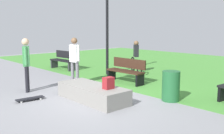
{
  "coord_description": "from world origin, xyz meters",
  "views": [
    {
      "loc": [
        5.72,
        -4.48,
        2.09
      ],
      "look_at": [
        0.01,
        0.71,
        0.9
      ],
      "focal_mm": 41.25,
      "sensor_mm": 36.0,
      "label": 1
    }
  ],
  "objects_px": {
    "concrete_ledge": "(93,93)",
    "lamp_post": "(107,18)",
    "park_bench_by_oak": "(64,60)",
    "trash_bin": "(171,86)",
    "skater_watching": "(75,57)",
    "park_bench_near_lamppost": "(126,70)",
    "skateboard_by_ledge": "(30,98)",
    "backpack_on_ledge": "(108,83)",
    "cyclist_on_bicycle": "(136,59)",
    "skater_performing_trick": "(26,61)"
  },
  "relations": [
    {
      "from": "park_bench_by_oak",
      "to": "park_bench_near_lamppost",
      "type": "distance_m",
      "value": 4.35
    },
    {
      "from": "cyclist_on_bicycle",
      "to": "trash_bin",
      "type": "bearing_deg",
      "value": -34.98
    },
    {
      "from": "skater_watching",
      "to": "park_bench_by_oak",
      "type": "height_order",
      "value": "skater_watching"
    },
    {
      "from": "skateboard_by_ledge",
      "to": "park_bench_near_lamppost",
      "type": "bearing_deg",
      "value": 87.9
    },
    {
      "from": "skater_performing_trick",
      "to": "trash_bin",
      "type": "xyz_separation_m",
      "value": [
        3.79,
        2.59,
        -0.59
      ]
    },
    {
      "from": "trash_bin",
      "to": "cyclist_on_bicycle",
      "type": "relative_size",
      "value": 0.55
    },
    {
      "from": "skater_watching",
      "to": "cyclist_on_bicycle",
      "type": "distance_m",
      "value": 3.49
    },
    {
      "from": "park_bench_by_oak",
      "to": "park_bench_near_lamppost",
      "type": "bearing_deg",
      "value": 0.82
    },
    {
      "from": "skateboard_by_ledge",
      "to": "trash_bin",
      "type": "height_order",
      "value": "trash_bin"
    },
    {
      "from": "park_bench_near_lamppost",
      "to": "trash_bin",
      "type": "bearing_deg",
      "value": -17.25
    },
    {
      "from": "skater_performing_trick",
      "to": "skater_watching",
      "type": "xyz_separation_m",
      "value": [
        0.17,
        1.75,
        -0.01
      ]
    },
    {
      "from": "trash_bin",
      "to": "skater_performing_trick",
      "type": "bearing_deg",
      "value": -145.67
    },
    {
      "from": "concrete_ledge",
      "to": "skater_watching",
      "type": "distance_m",
      "value": 2.37
    },
    {
      "from": "park_bench_by_oak",
      "to": "lamp_post",
      "type": "bearing_deg",
      "value": 14.44
    },
    {
      "from": "lamp_post",
      "to": "concrete_ledge",
      "type": "bearing_deg",
      "value": -47.09
    },
    {
      "from": "backpack_on_ledge",
      "to": "trash_bin",
      "type": "distance_m",
      "value": 1.83
    },
    {
      "from": "skater_watching",
      "to": "concrete_ledge",
      "type": "bearing_deg",
      "value": -21.22
    },
    {
      "from": "park_bench_by_oak",
      "to": "trash_bin",
      "type": "distance_m",
      "value": 6.97
    },
    {
      "from": "skater_performing_trick",
      "to": "lamp_post",
      "type": "xyz_separation_m",
      "value": [
        -0.57,
        3.98,
        1.45
      ]
    },
    {
      "from": "park_bench_by_oak",
      "to": "backpack_on_ledge",
      "type": "bearing_deg",
      "value": -21.02
    },
    {
      "from": "park_bench_by_oak",
      "to": "skater_watching",
      "type": "bearing_deg",
      "value": -25.37
    },
    {
      "from": "backpack_on_ledge",
      "to": "cyclist_on_bicycle",
      "type": "bearing_deg",
      "value": -145.32
    },
    {
      "from": "park_bench_by_oak",
      "to": "cyclist_on_bicycle",
      "type": "xyz_separation_m",
      "value": [
        3.17,
        1.9,
        0.15
      ]
    },
    {
      "from": "park_bench_by_oak",
      "to": "trash_bin",
      "type": "xyz_separation_m",
      "value": [
        6.93,
        -0.74,
        -0.05
      ]
    },
    {
      "from": "cyclist_on_bicycle",
      "to": "skater_watching",
      "type": "bearing_deg",
      "value": -87.51
    },
    {
      "from": "concrete_ledge",
      "to": "trash_bin",
      "type": "height_order",
      "value": "trash_bin"
    },
    {
      "from": "trash_bin",
      "to": "skater_watching",
      "type": "bearing_deg",
      "value": -166.98
    },
    {
      "from": "concrete_ledge",
      "to": "cyclist_on_bicycle",
      "type": "relative_size",
      "value": 1.46
    },
    {
      "from": "skateboard_by_ledge",
      "to": "park_bench_near_lamppost",
      "type": "height_order",
      "value": "park_bench_near_lamppost"
    },
    {
      "from": "park_bench_by_oak",
      "to": "skater_performing_trick",
      "type": "bearing_deg",
      "value": -46.59
    },
    {
      "from": "park_bench_by_oak",
      "to": "lamp_post",
      "type": "xyz_separation_m",
      "value": [
        2.57,
        0.66,
        2.0
      ]
    },
    {
      "from": "skater_performing_trick",
      "to": "skateboard_by_ledge",
      "type": "bearing_deg",
      "value": -21.21
    },
    {
      "from": "skater_performing_trick",
      "to": "lamp_post",
      "type": "height_order",
      "value": "lamp_post"
    },
    {
      "from": "park_bench_by_oak",
      "to": "concrete_ledge",
      "type": "bearing_deg",
      "value": -23.81
    },
    {
      "from": "skater_performing_trick",
      "to": "park_bench_near_lamppost",
      "type": "distance_m",
      "value": 3.64
    },
    {
      "from": "skateboard_by_ledge",
      "to": "park_bench_near_lamppost",
      "type": "xyz_separation_m",
      "value": [
        0.14,
        3.8,
        0.42
      ]
    },
    {
      "from": "backpack_on_ledge",
      "to": "park_bench_by_oak",
      "type": "bearing_deg",
      "value": -110.43
    },
    {
      "from": "skater_watching",
      "to": "skateboard_by_ledge",
      "type": "distance_m",
      "value": 2.53
    },
    {
      "from": "lamp_post",
      "to": "cyclist_on_bicycle",
      "type": "distance_m",
      "value": 2.3
    },
    {
      "from": "concrete_ledge",
      "to": "skateboard_by_ledge",
      "type": "height_order",
      "value": "concrete_ledge"
    },
    {
      "from": "cyclist_on_bicycle",
      "to": "park_bench_by_oak",
      "type": "bearing_deg",
      "value": -149.09
    },
    {
      "from": "backpack_on_ledge",
      "to": "skater_performing_trick",
      "type": "height_order",
      "value": "skater_performing_trick"
    },
    {
      "from": "park_bench_by_oak",
      "to": "park_bench_near_lamppost",
      "type": "relative_size",
      "value": 1.01
    },
    {
      "from": "lamp_post",
      "to": "cyclist_on_bicycle",
      "type": "xyz_separation_m",
      "value": [
        0.6,
        1.23,
        -1.85
      ]
    },
    {
      "from": "concrete_ledge",
      "to": "lamp_post",
      "type": "xyz_separation_m",
      "value": [
        -2.83,
        3.04,
        2.26
      ]
    },
    {
      "from": "skater_performing_trick",
      "to": "park_bench_by_oak",
      "type": "relative_size",
      "value": 1.07
    },
    {
      "from": "skater_watching",
      "to": "trash_bin",
      "type": "distance_m",
      "value": 3.75
    },
    {
      "from": "concrete_ledge",
      "to": "skater_performing_trick",
      "type": "xyz_separation_m",
      "value": [
        -2.25,
        -0.94,
        0.81
      ]
    },
    {
      "from": "concrete_ledge",
      "to": "lamp_post",
      "type": "relative_size",
      "value": 0.57
    },
    {
      "from": "backpack_on_ledge",
      "to": "lamp_post",
      "type": "relative_size",
      "value": 0.08
    }
  ]
}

